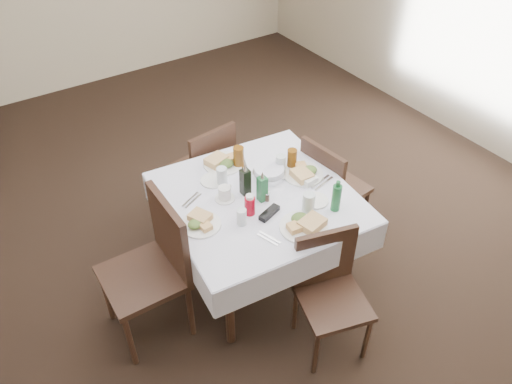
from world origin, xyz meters
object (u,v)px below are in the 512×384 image
coffee_mug (225,194)px  bread_basket (269,173)px  chair_north (207,166)px  chair_east (329,185)px  chair_west (155,262)px  water_s (308,203)px  ketchup_bottle (250,205)px  oil_cruet_green (262,188)px  green_bottle (336,197)px  chair_south (329,285)px  oil_cruet_dark (245,181)px  dining_table (258,206)px  water_e (281,164)px  water_w (242,217)px  water_n (222,176)px

coffee_mug → bread_basket: bearing=4.8°
chair_north → chair_east: chair_east is taller
chair_west → water_s: size_ratio=6.94×
ketchup_bottle → bread_basket: bearing=37.3°
chair_west → oil_cruet_green: size_ratio=4.37×
ketchup_bottle → coffee_mug: ketchup_bottle is taller
chair_east → green_bottle: 0.67m
chair_south → bread_basket: bearing=82.6°
bread_basket → oil_cruet_green: bearing=-135.4°
oil_cruet_dark → dining_table: bearing=-52.6°
water_e → coffee_mug: size_ratio=0.92×
dining_table → water_w: water_w is taller
dining_table → water_n: size_ratio=10.06×
dining_table → water_s: water_s is taller
water_s → oil_cruet_green: oil_cruet_green is taller
water_e → coffee_mug: bearing=-174.8°
chair_north → water_e: size_ratio=6.86×
water_w → oil_cruet_green: bearing=27.0°
water_n → dining_table: bearing=-61.1°
chair_west → water_n: size_ratio=7.69×
chair_north → coffee_mug: bearing=-108.7°
chair_south → chair_west: chair_west is taller
water_e → bread_basket: 0.11m
chair_south → water_e: (0.21, 0.82, 0.34)m
dining_table → oil_cruet_dark: oil_cruet_dark is taller
chair_north → ketchup_bottle: size_ratio=6.00×
oil_cruet_dark → coffee_mug: bearing=170.1°
chair_west → ketchup_bottle: (0.63, -0.12, 0.25)m
coffee_mug → green_bottle: bearing=-42.0°
bread_basket → green_bottle: size_ratio=1.01×
chair_west → bread_basket: 0.98m
water_e → water_w: bearing=-149.4°
water_s → water_e: (0.11, 0.45, -0.01)m
water_n → oil_cruet_green: 0.32m
bread_basket → oil_cruet_dark: 0.25m
coffee_mug → dining_table: bearing=-26.0°
coffee_mug → green_bottle: size_ratio=0.62×
water_s → water_w: 0.43m
chair_east → oil_cruet_dark: 0.83m
chair_east → bread_basket: chair_east is taller
chair_north → water_s: 1.15m
dining_table → water_w: bearing=-144.7°
green_bottle → oil_cruet_dark: bearing=130.6°
water_w → water_s: bearing=-19.0°
chair_north → water_e: 0.77m
water_w → oil_cruet_dark: size_ratio=0.47×
bread_basket → coffee_mug: (-0.37, -0.03, 0.01)m
chair_west → water_n: (0.63, 0.23, 0.25)m
dining_table → water_e: 0.35m
chair_south → water_n: size_ratio=6.42×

